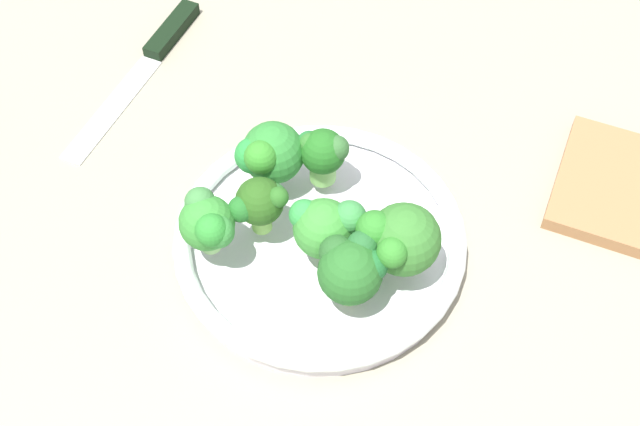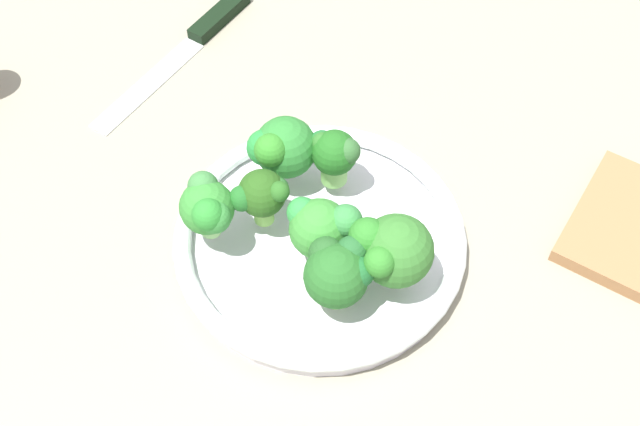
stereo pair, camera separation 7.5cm
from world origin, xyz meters
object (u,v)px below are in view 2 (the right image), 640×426
object	(u,v)px
broccoli_floret_5	(208,208)
knife	(195,39)
broccoli_floret_0	(321,227)
broccoli_floret_6	(281,148)
broccoli_floret_1	(338,272)
broccoli_floret_4	(392,250)
broccoli_floret_3	(334,153)
broccoli_floret_2	(262,195)
bowl	(320,241)

from	to	relation	value
broccoli_floret_5	knife	xyz separation A→B (cm)	(-16.99, 24.89, -6.64)
broccoli_floret_0	broccoli_floret_6	bearing A→B (deg)	138.00
broccoli_floret_1	broccoli_floret_5	world-z (taller)	same
broccoli_floret_4	broccoli_floret_6	bearing A→B (deg)	155.45
broccoli_floret_0	broccoli_floret_1	xyz separation A→B (cm)	(3.40, -3.68, 0.05)
broccoli_floret_1	broccoli_floret_3	size ratio (longest dim) A/B	1.05
broccoli_floret_2	broccoli_floret_4	distance (cm)	13.25
broccoli_floret_1	broccoli_floret_4	xyz separation A→B (cm)	(3.44, 3.83, 0.34)
broccoli_floret_0	broccoli_floret_3	xyz separation A→B (cm)	(-2.57, 8.29, 0.07)
bowl	broccoli_floret_3	distance (cm)	8.55
broccoli_floret_1	knife	size ratio (longest dim) A/B	0.25
bowl	broccoli_floret_2	bearing A→B (deg)	-169.01
broccoli_floret_2	broccoli_floret_3	xyz separation A→B (cm)	(3.81, 7.49, -0.14)
broccoli_floret_2	knife	world-z (taller)	broccoli_floret_2
broccoli_floret_0	broccoli_floret_4	size ratio (longest dim) A/B	0.92
knife	broccoli_floret_0	bearing A→B (deg)	-39.33
broccoli_floret_6	knife	size ratio (longest dim) A/B	0.26
broccoli_floret_0	broccoli_floret_1	bearing A→B (deg)	-47.25
broccoli_floret_0	broccoli_floret_5	distance (cm)	10.46
knife	broccoli_floret_1	bearing A→B (deg)	-40.32
knife	broccoli_floret_5	bearing A→B (deg)	-55.68
broccoli_floret_5	broccoli_floret_0	bearing A→B (deg)	14.87
broccoli_floret_1	broccoli_floret_5	size ratio (longest dim) A/B	1.00
broccoli_floret_5	broccoli_floret_2	bearing A→B (deg)	43.15
broccoli_floret_3	broccoli_floret_6	xyz separation A→B (cm)	(-4.82, -1.63, 0.02)
bowl	knife	size ratio (longest dim) A/B	1.06
knife	broccoli_floret_2	bearing A→B (deg)	-45.93
bowl	broccoli_floret_5	distance (cm)	11.63
broccoli_floret_0	broccoli_floret_5	size ratio (longest dim) A/B	1.06
broccoli_floret_0	knife	bearing A→B (deg)	140.67
bowl	broccoli_floret_5	xyz separation A→B (cm)	(-9.14, -4.54, 5.59)
broccoli_floret_0	knife	size ratio (longest dim) A/B	0.26
broccoli_floret_2	broccoli_floret_5	distance (cm)	5.10
broccoli_floret_4	broccoli_floret_6	distance (cm)	15.67
bowl	knife	bearing A→B (deg)	142.09
broccoli_floret_2	broccoli_floret_4	xyz separation A→B (cm)	(13.23, -0.65, 0.19)
broccoli_floret_3	broccoli_floret_6	size ratio (longest dim) A/B	0.91
broccoli_floret_0	broccoli_floret_1	size ratio (longest dim) A/B	1.06
broccoli_floret_2	broccoli_floret_4	world-z (taller)	broccoli_floret_4
broccoli_floret_3	broccoli_floret_2	bearing A→B (deg)	-116.97
broccoli_floret_3	broccoli_floret_6	distance (cm)	5.09
bowl	broccoli_floret_4	xyz separation A→B (cm)	(7.82, -1.71, 5.72)
broccoli_floret_1	broccoli_floret_4	bearing A→B (deg)	48.06
broccoli_floret_1	broccoli_floret_6	world-z (taller)	broccoli_floret_6
broccoli_floret_3	knife	size ratio (longest dim) A/B	0.23
broccoli_floret_5	broccoli_floret_6	xyz separation A→B (cm)	(2.71, 9.34, -0.18)
broccoli_floret_3	broccoli_floret_5	size ratio (longest dim) A/B	0.95
broccoli_floret_4	broccoli_floret_5	bearing A→B (deg)	-170.51
broccoli_floret_2	broccoli_floret_4	size ratio (longest dim) A/B	0.83
broccoli_floret_1	broccoli_floret_0	bearing A→B (deg)	132.75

